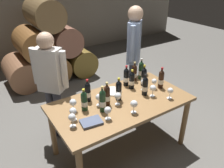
# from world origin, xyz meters

# --- Properties ---
(ground_plane) EXTENTS (14.00, 14.00, 0.00)m
(ground_plane) POSITION_xyz_m (0.00, 0.00, 0.00)
(ground_plane) COLOR #66635E
(cellar_back_wall) EXTENTS (10.00, 0.24, 2.80)m
(cellar_back_wall) POSITION_xyz_m (0.00, 4.20, 1.40)
(cellar_back_wall) COLOR gray
(cellar_back_wall) RESTS_ON ground_plane
(barrel_stack) EXTENTS (1.86, 0.90, 1.69)m
(barrel_stack) POSITION_xyz_m (0.00, 2.60, 0.66)
(barrel_stack) COLOR brown
(barrel_stack) RESTS_ON ground_plane
(dining_table) EXTENTS (1.70, 0.90, 0.76)m
(dining_table) POSITION_xyz_m (0.00, 0.00, 0.67)
(dining_table) COLOR olive
(dining_table) RESTS_ON ground_plane
(wine_bottle_0) EXTENTS (0.07, 0.07, 0.32)m
(wine_bottle_0) POSITION_xyz_m (-0.29, -0.05, 0.90)
(wine_bottle_0) COLOR #19381E
(wine_bottle_0) RESTS_ON dining_table
(wine_bottle_1) EXTENTS (0.07, 0.07, 0.28)m
(wine_bottle_1) POSITION_xyz_m (0.48, 0.35, 0.88)
(wine_bottle_1) COLOR black
(wine_bottle_1) RESTS_ON dining_table
(wine_bottle_2) EXTENTS (0.07, 0.07, 0.31)m
(wine_bottle_2) POSITION_xyz_m (0.60, 0.35, 0.89)
(wine_bottle_2) COLOR #19381E
(wine_bottle_2) RESTS_ON dining_table
(wine_bottle_3) EXTENTS (0.07, 0.07, 0.30)m
(wine_bottle_3) POSITION_xyz_m (-0.18, 0.03, 0.89)
(wine_bottle_3) COLOR black
(wine_bottle_3) RESTS_ON dining_table
(wine_bottle_4) EXTENTS (0.07, 0.07, 0.30)m
(wine_bottle_4) POSITION_xyz_m (0.50, 0.18, 0.89)
(wine_bottle_4) COLOR black
(wine_bottle_4) RESTS_ON dining_table
(wine_bottle_5) EXTENTS (0.07, 0.07, 0.29)m
(wine_bottle_5) POSITION_xyz_m (0.00, 0.05, 0.89)
(wine_bottle_5) COLOR black
(wine_bottle_5) RESTS_ON dining_table
(wine_bottle_6) EXTENTS (0.07, 0.07, 0.30)m
(wine_bottle_6) POSITION_xyz_m (0.64, -0.01, 0.89)
(wine_bottle_6) COLOR black
(wine_bottle_6) RESTS_ON dining_table
(wine_bottle_7) EXTENTS (0.07, 0.07, 0.29)m
(wine_bottle_7) POSITION_xyz_m (0.34, -0.03, 0.88)
(wine_bottle_7) COLOR black
(wine_bottle_7) RESTS_ON dining_table
(wine_bottle_8) EXTENTS (0.07, 0.07, 0.29)m
(wine_bottle_8) POSITION_xyz_m (-0.33, 0.23, 0.89)
(wine_bottle_8) COLOR black
(wine_bottle_8) RESTS_ON dining_table
(wine_bottle_9) EXTENTS (0.07, 0.07, 0.27)m
(wine_bottle_9) POSITION_xyz_m (-0.45, 0.08, 0.88)
(wine_bottle_9) COLOR #19381E
(wine_bottle_9) RESTS_ON dining_table
(wine_bottle_10) EXTENTS (0.07, 0.07, 0.27)m
(wine_bottle_10) POSITION_xyz_m (0.31, 0.19, 0.88)
(wine_bottle_10) COLOR black
(wine_bottle_10) RESTS_ON dining_table
(wine_bottle_11) EXTENTS (0.07, 0.07, 0.29)m
(wine_bottle_11) POSITION_xyz_m (0.30, 0.30, 0.89)
(wine_bottle_11) COLOR black
(wine_bottle_11) RESTS_ON dining_table
(wine_glass_0) EXTENTS (0.08, 0.08, 0.16)m
(wine_glass_0) POSITION_xyz_m (-0.07, -0.03, 0.87)
(wine_glass_0) COLOR white
(wine_glass_0) RESTS_ON dining_table
(wine_glass_1) EXTENTS (0.07, 0.07, 0.14)m
(wine_glass_1) POSITION_xyz_m (0.55, 0.02, 0.86)
(wine_glass_1) COLOR white
(wine_glass_1) RESTS_ON dining_table
(wine_glass_2) EXTENTS (0.07, 0.07, 0.15)m
(wine_glass_2) POSITION_xyz_m (0.54, -0.27, 0.86)
(wine_glass_2) COLOR white
(wine_glass_2) RESTS_ON dining_table
(wine_glass_3) EXTENTS (0.08, 0.08, 0.16)m
(wine_glass_3) POSITION_xyz_m (0.41, 0.07, 0.87)
(wine_glass_3) COLOR white
(wine_glass_3) RESTS_ON dining_table
(wine_glass_4) EXTENTS (0.08, 0.08, 0.15)m
(wine_glass_4) POSITION_xyz_m (-0.57, 0.13, 0.87)
(wine_glass_4) COLOR white
(wine_glass_4) RESTS_ON dining_table
(wine_glass_5) EXTENTS (0.08, 0.08, 0.15)m
(wine_glass_5) POSITION_xyz_m (-0.27, 0.07, 0.87)
(wine_glass_5) COLOR white
(wine_glass_5) RESTS_ON dining_table
(wine_glass_6) EXTENTS (0.08, 0.08, 0.15)m
(wine_glass_6) POSITION_xyz_m (0.40, -0.11, 0.87)
(wine_glass_6) COLOR white
(wine_glass_6) RESTS_ON dining_table
(wine_glass_7) EXTENTS (0.08, 0.08, 0.15)m
(wine_glass_7) POSITION_xyz_m (-0.69, -0.12, 0.87)
(wine_glass_7) COLOR white
(wine_glass_7) RESTS_ON dining_table
(wine_glass_8) EXTENTS (0.08, 0.08, 0.15)m
(wine_glass_8) POSITION_xyz_m (-0.32, -0.21, 0.87)
(wine_glass_8) COLOR white
(wine_glass_8) RESTS_ON dining_table
(wine_glass_9) EXTENTS (0.08, 0.08, 0.16)m
(wine_glass_9) POSITION_xyz_m (-0.02, -0.27, 0.87)
(wine_glass_9) COLOR white
(wine_glass_9) RESTS_ON dining_table
(wine_glass_10) EXTENTS (0.08, 0.08, 0.15)m
(wine_glass_10) POSITION_xyz_m (-0.64, -0.02, 0.87)
(wine_glass_10) COLOR white
(wine_glass_10) RESTS_ON dining_table
(tasting_notebook) EXTENTS (0.24, 0.19, 0.03)m
(tasting_notebook) POSITION_xyz_m (-0.51, -0.18, 0.77)
(tasting_notebook) COLOR #4C5670
(tasting_notebook) RESTS_ON dining_table
(serving_plate) EXTENTS (0.24, 0.24, 0.01)m
(serving_plate) POSITION_xyz_m (0.05, 0.25, 0.77)
(serving_plate) COLOR white
(serving_plate) RESTS_ON dining_table
(sommelier_presenting) EXTENTS (0.38, 0.37, 1.72)m
(sommelier_presenting) POSITION_xyz_m (0.77, 0.75, 1.04)
(sommelier_presenting) COLOR #383842
(sommelier_presenting) RESTS_ON ground_plane
(taster_seated_left) EXTENTS (0.35, 0.40, 1.54)m
(taster_seated_left) POSITION_xyz_m (-0.60, 0.72, 0.92)
(taster_seated_left) COLOR #383842
(taster_seated_left) RESTS_ON ground_plane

